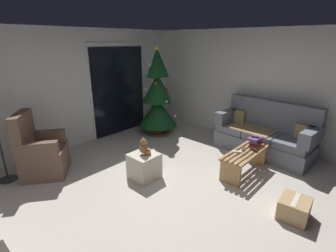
{
  "coord_description": "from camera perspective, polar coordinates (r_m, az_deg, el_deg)",
  "views": [
    {
      "loc": [
        -2.55,
        -2.01,
        2.24
      ],
      "look_at": [
        0.4,
        0.7,
        0.85
      ],
      "focal_mm": 26.44,
      "sensor_mm": 36.0,
      "label": 1
    }
  ],
  "objects": [
    {
      "name": "ground_plane",
      "position": [
        3.95,
        3.7,
        -15.51
      ],
      "size": [
        7.0,
        7.0,
        0.0
      ],
      "primitive_type": "plane",
      "color": "#BCB2A8"
    },
    {
      "name": "wall_back",
      "position": [
        5.76,
        -20.63,
        8.04
      ],
      "size": [
        5.72,
        0.12,
        2.5
      ],
      "primitive_type": "cube",
      "color": "silver",
      "rests_on": "ground"
    },
    {
      "name": "wall_right",
      "position": [
        5.86,
        22.08,
        8.03
      ],
      "size": [
        0.12,
        6.0,
        2.5
      ],
      "primitive_type": "cube",
      "color": "silver",
      "rests_on": "ground"
    },
    {
      "name": "patio_door_frame",
      "position": [
        6.29,
        -11.27,
        8.35
      ],
      "size": [
        1.6,
        0.02,
        2.2
      ],
      "primitive_type": "cube",
      "color": "silver",
      "rests_on": "ground"
    },
    {
      "name": "patio_door_glass",
      "position": [
        6.28,
        -11.14,
        7.89
      ],
      "size": [
        1.5,
        0.02,
        2.1
      ],
      "primitive_type": "cube",
      "color": "black",
      "rests_on": "ground"
    },
    {
      "name": "couch",
      "position": [
        5.49,
        21.42,
        -1.82
      ],
      "size": [
        0.91,
        1.99,
        1.08
      ],
      "color": "slate",
      "rests_on": "ground"
    },
    {
      "name": "coffee_table",
      "position": [
        4.57,
        17.24,
        -7.25
      ],
      "size": [
        1.1,
        0.4,
        0.42
      ],
      "color": "#9E7547",
      "rests_on": "ground"
    },
    {
      "name": "remote_white",
      "position": [
        4.44,
        15.66,
        -5.72
      ],
      "size": [
        0.12,
        0.16,
        0.02
      ],
      "primitive_type": "cube",
      "rotation": [
        0.0,
        0.0,
        0.54
      ],
      "color": "silver",
      "rests_on": "coffee_table"
    },
    {
      "name": "remote_graphite",
      "position": [
        4.58,
        17.0,
        -5.05
      ],
      "size": [
        0.16,
        0.11,
        0.02
      ],
      "primitive_type": "cube",
      "rotation": [
        0.0,
        0.0,
        5.22
      ],
      "color": "#333338",
      "rests_on": "coffee_table"
    },
    {
      "name": "remote_black",
      "position": [
        4.58,
        19.2,
        -5.31
      ],
      "size": [
        0.1,
        0.16,
        0.02
      ],
      "primitive_type": "cube",
      "rotation": [
        0.0,
        0.0,
        5.91
      ],
      "color": "black",
      "rests_on": "coffee_table"
    },
    {
      "name": "book_stack",
      "position": [
        4.79,
        19.49,
        -3.37
      ],
      "size": [
        0.27,
        0.23,
        0.15
      ],
      "color": "#A32D28",
      "rests_on": "coffee_table"
    },
    {
      "name": "cell_phone",
      "position": [
        4.77,
        19.5,
        -2.43
      ],
      "size": [
        0.11,
        0.16,
        0.01
      ],
      "primitive_type": "cube",
      "rotation": [
        0.0,
        0.0,
        0.27
      ],
      "color": "black",
      "rests_on": "book_stack"
    },
    {
      "name": "christmas_tree",
      "position": [
        6.07,
        -2.42,
        6.84
      ],
      "size": [
        0.95,
        0.95,
        2.15
      ],
      "color": "#4C1E19",
      "rests_on": "ground"
    },
    {
      "name": "armchair",
      "position": [
        4.81,
        -27.23,
        -5.58
      ],
      "size": [
        0.96,
        0.96,
        1.13
      ],
      "color": "brown",
      "rests_on": "ground"
    },
    {
      "name": "ottoman",
      "position": [
        4.28,
        -5.5,
        -9.14
      ],
      "size": [
        0.44,
        0.44,
        0.44
      ],
      "primitive_type": "cube",
      "color": "beige",
      "rests_on": "ground"
    },
    {
      "name": "teddy_bear_chestnut",
      "position": [
        4.13,
        -5.5,
        -4.97
      ],
      "size": [
        0.22,
        0.21,
        0.29
      ],
      "color": "brown",
      "rests_on": "ottoman"
    },
    {
      "name": "cardboard_box_taped_mid_floor",
      "position": [
        3.84,
        27.11,
        -16.51
      ],
      "size": [
        0.43,
        0.39,
        0.27
      ],
      "color": "tan",
      "rests_on": "ground"
    }
  ]
}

